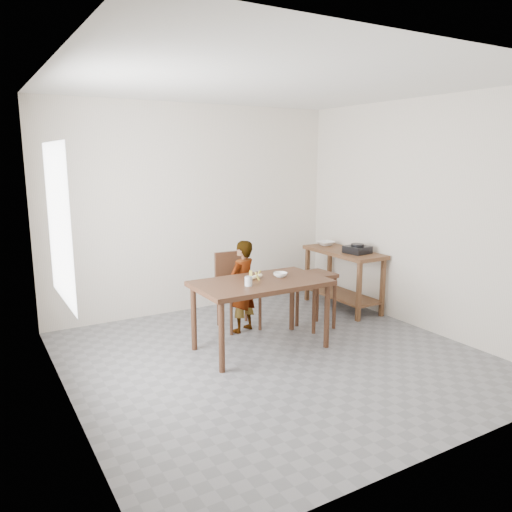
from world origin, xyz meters
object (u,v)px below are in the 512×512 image
child (242,286)px  stool (316,300)px  prep_counter (343,279)px  dining_table (261,315)px  dining_chair (239,291)px

child → stool: bearing=135.5°
prep_counter → stool: size_ratio=1.78×
prep_counter → child: child is taller
dining_table → stool: dining_table is taller
prep_counter → dining_table: bearing=-157.9°
child → dining_chair: 0.16m
stool → dining_table: bearing=-164.8°
dining_table → child: size_ratio=1.29×
dining_table → dining_chair: 0.72m
dining_chair → stool: size_ratio=1.34×
dining_chair → stool: (0.80, -0.45, -0.12)m
dining_table → prep_counter: size_ratio=1.17×
dining_table → dining_chair: (0.12, 0.70, 0.08)m
child → dining_chair: (0.02, 0.12, -0.09)m
dining_chair → stool: bearing=-26.3°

